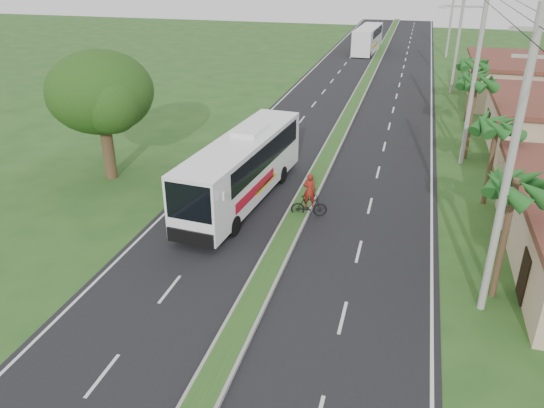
# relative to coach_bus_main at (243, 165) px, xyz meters

# --- Properties ---
(ground) EXTENTS (180.00, 180.00, 0.00)m
(ground) POSITION_rel_coach_bus_main_xyz_m (3.25, -8.88, -2.10)
(ground) COLOR #254C1C
(ground) RESTS_ON ground
(road_asphalt) EXTENTS (14.00, 160.00, 0.02)m
(road_asphalt) POSITION_rel_coach_bus_main_xyz_m (3.25, 11.12, -2.09)
(road_asphalt) COLOR black
(road_asphalt) RESTS_ON ground
(median_strip) EXTENTS (1.20, 160.00, 0.18)m
(median_strip) POSITION_rel_coach_bus_main_xyz_m (3.25, 11.12, -2.00)
(median_strip) COLOR gray
(median_strip) RESTS_ON ground
(lane_edge_left) EXTENTS (0.12, 160.00, 0.01)m
(lane_edge_left) POSITION_rel_coach_bus_main_xyz_m (-3.45, 11.12, -2.10)
(lane_edge_left) COLOR silver
(lane_edge_left) RESTS_ON ground
(lane_edge_right) EXTENTS (0.12, 160.00, 0.01)m
(lane_edge_right) POSITION_rel_coach_bus_main_xyz_m (9.95, 11.12, -2.10)
(lane_edge_right) COLOR silver
(lane_edge_right) RESTS_ON ground
(shop_far) EXTENTS (8.60, 11.60, 3.82)m
(shop_far) POSITION_rel_coach_bus_main_xyz_m (17.25, 27.12, -0.17)
(shop_far) COLOR tan
(shop_far) RESTS_ON ground
(palm_verge_a) EXTENTS (2.40, 2.40, 5.45)m
(palm_verge_a) POSITION_rel_coach_bus_main_xyz_m (12.25, -5.88, 2.64)
(palm_verge_a) COLOR #473321
(palm_verge_a) RESTS_ON ground
(palm_verge_b) EXTENTS (2.40, 2.40, 5.05)m
(palm_verge_b) POSITION_rel_coach_bus_main_xyz_m (12.65, 3.12, 2.26)
(palm_verge_b) COLOR #473321
(palm_verge_b) RESTS_ON ground
(palm_verge_c) EXTENTS (2.40, 2.40, 5.85)m
(palm_verge_c) POSITION_rel_coach_bus_main_xyz_m (12.05, 10.12, 3.02)
(palm_verge_c) COLOR #473321
(palm_verge_c) RESTS_ON ground
(palm_verge_d) EXTENTS (2.40, 2.40, 5.25)m
(palm_verge_d) POSITION_rel_coach_bus_main_xyz_m (12.55, 19.12, 2.45)
(palm_verge_d) COLOR #473321
(palm_verge_d) RESTS_ON ground
(shade_tree) EXTENTS (6.30, 6.00, 7.54)m
(shade_tree) POSITION_rel_coach_bus_main_xyz_m (-8.87, 1.14, 2.93)
(shade_tree) COLOR #473321
(shade_tree) RESTS_ON ground
(utility_pole_a) EXTENTS (1.60, 0.28, 11.00)m
(utility_pole_a) POSITION_rel_coach_bus_main_xyz_m (11.75, -6.88, 3.57)
(utility_pole_a) COLOR gray
(utility_pole_a) RESTS_ON ground
(utility_pole_b) EXTENTS (3.20, 0.28, 12.00)m
(utility_pole_b) POSITION_rel_coach_bus_main_xyz_m (11.72, 9.12, 4.16)
(utility_pole_b) COLOR gray
(utility_pole_b) RESTS_ON ground
(utility_pole_c) EXTENTS (1.60, 0.28, 11.00)m
(utility_pole_c) POSITION_rel_coach_bus_main_xyz_m (11.75, 29.12, 3.57)
(utility_pole_c) COLOR gray
(utility_pole_c) RESTS_ON ground
(utility_pole_d) EXTENTS (1.60, 0.28, 10.50)m
(utility_pole_d) POSITION_rel_coach_bus_main_xyz_m (11.75, 49.12, 3.32)
(utility_pole_d) COLOR gray
(utility_pole_d) RESTS_ON ground
(coach_bus_main) EXTENTS (3.53, 11.98, 3.82)m
(coach_bus_main) POSITION_rel_coach_bus_main_xyz_m (0.00, 0.00, 0.00)
(coach_bus_main) COLOR white
(coach_bus_main) RESTS_ON ground
(coach_bus_far) EXTENTS (3.02, 11.43, 3.30)m
(coach_bus_far) POSITION_rel_coach_bus_main_xyz_m (1.33, 50.83, -0.23)
(coach_bus_far) COLOR white
(coach_bus_far) RESTS_ON ground
(motorcyclist) EXTENTS (1.92, 0.89, 2.34)m
(motorcyclist) POSITION_rel_coach_bus_main_xyz_m (3.81, -0.91, -1.26)
(motorcyclist) COLOR black
(motorcyclist) RESTS_ON ground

